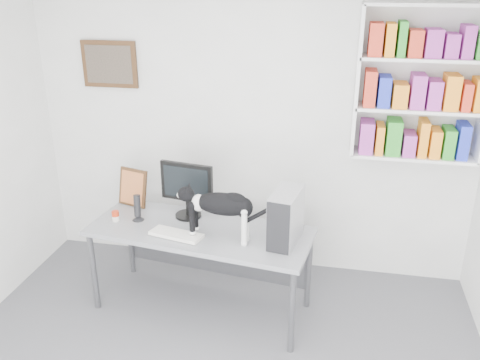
{
  "coord_description": "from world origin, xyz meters",
  "views": [
    {
      "loc": [
        0.77,
        -2.36,
        2.66
      ],
      "look_at": [
        -0.0,
        1.53,
        1.04
      ],
      "focal_mm": 38.0,
      "sensor_mm": 36.0,
      "label": 1
    }
  ],
  "objects_px": {
    "keyboard": "(176,234)",
    "cat": "(221,216)",
    "leaning_print": "(133,187)",
    "soup_can": "(116,216)",
    "bookshelf": "(421,84)",
    "pc_tower": "(286,217)",
    "speaker": "(137,207)",
    "monitor": "(187,190)",
    "desk": "(201,269)"
  },
  "relations": [
    {
      "from": "keyboard",
      "to": "bookshelf",
      "type": "bearing_deg",
      "value": 37.53
    },
    {
      "from": "pc_tower",
      "to": "soup_can",
      "type": "relative_size",
      "value": 4.68
    },
    {
      "from": "soup_can",
      "to": "speaker",
      "type": "bearing_deg",
      "value": 16.52
    },
    {
      "from": "keyboard",
      "to": "cat",
      "type": "bearing_deg",
      "value": 14.36
    },
    {
      "from": "cat",
      "to": "monitor",
      "type": "bearing_deg",
      "value": 140.23
    },
    {
      "from": "keyboard",
      "to": "cat",
      "type": "height_order",
      "value": "cat"
    },
    {
      "from": "pc_tower",
      "to": "keyboard",
      "type": "bearing_deg",
      "value": -164.19
    },
    {
      "from": "keyboard",
      "to": "soup_can",
      "type": "xyz_separation_m",
      "value": [
        -0.58,
        0.16,
        0.03
      ]
    },
    {
      "from": "bookshelf",
      "to": "monitor",
      "type": "relative_size",
      "value": 2.53
    },
    {
      "from": "keyboard",
      "to": "soup_can",
      "type": "bearing_deg",
      "value": 177.1
    },
    {
      "from": "monitor",
      "to": "soup_can",
      "type": "relative_size",
      "value": 5.58
    },
    {
      "from": "speaker",
      "to": "soup_can",
      "type": "distance_m",
      "value": 0.2
    },
    {
      "from": "monitor",
      "to": "speaker",
      "type": "distance_m",
      "value": 0.44
    },
    {
      "from": "bookshelf",
      "to": "pc_tower",
      "type": "relative_size",
      "value": 3.01
    },
    {
      "from": "desk",
      "to": "cat",
      "type": "xyz_separation_m",
      "value": [
        0.21,
        -0.14,
        0.58
      ]
    },
    {
      "from": "bookshelf",
      "to": "speaker",
      "type": "relative_size",
      "value": 5.32
    },
    {
      "from": "desk",
      "to": "leaning_print",
      "type": "xyz_separation_m",
      "value": [
        -0.7,
        0.34,
        0.55
      ]
    },
    {
      "from": "desk",
      "to": "soup_can",
      "type": "xyz_separation_m",
      "value": [
        -0.73,
        0.01,
        0.42
      ]
    },
    {
      "from": "monitor",
      "to": "speaker",
      "type": "relative_size",
      "value": 2.11
    },
    {
      "from": "desk",
      "to": "keyboard",
      "type": "bearing_deg",
      "value": -127.61
    },
    {
      "from": "monitor",
      "to": "soup_can",
      "type": "distance_m",
      "value": 0.64
    },
    {
      "from": "pc_tower",
      "to": "cat",
      "type": "height_order",
      "value": "same"
    },
    {
      "from": "cat",
      "to": "soup_can",
      "type": "bearing_deg",
      "value": 174.4
    },
    {
      "from": "leaning_print",
      "to": "soup_can",
      "type": "distance_m",
      "value": 0.36
    },
    {
      "from": "bookshelf",
      "to": "pc_tower",
      "type": "distance_m",
      "value": 1.52
    },
    {
      "from": "bookshelf",
      "to": "speaker",
      "type": "height_order",
      "value": "bookshelf"
    },
    {
      "from": "speaker",
      "to": "keyboard",
      "type": "bearing_deg",
      "value": -39.5
    },
    {
      "from": "pc_tower",
      "to": "bookshelf",
      "type": "bearing_deg",
      "value": 48.14
    },
    {
      "from": "desk",
      "to": "keyboard",
      "type": "relative_size",
      "value": 4.28
    },
    {
      "from": "desk",
      "to": "keyboard",
      "type": "height_order",
      "value": "keyboard"
    },
    {
      "from": "keyboard",
      "to": "monitor",
      "type": "bearing_deg",
      "value": 103.66
    },
    {
      "from": "speaker",
      "to": "soup_can",
      "type": "height_order",
      "value": "speaker"
    },
    {
      "from": "monitor",
      "to": "cat",
      "type": "xyz_separation_m",
      "value": [
        0.37,
        -0.34,
        -0.04
      ]
    },
    {
      "from": "speaker",
      "to": "monitor",
      "type": "bearing_deg",
      "value": 8.77
    },
    {
      "from": "speaker",
      "to": "desk",
      "type": "bearing_deg",
      "value": -18.16
    },
    {
      "from": "keyboard",
      "to": "pc_tower",
      "type": "relative_size",
      "value": 1.02
    },
    {
      "from": "bookshelf",
      "to": "desk",
      "type": "height_order",
      "value": "bookshelf"
    },
    {
      "from": "pc_tower",
      "to": "speaker",
      "type": "xyz_separation_m",
      "value": [
        -1.25,
        0.12,
        -0.09
      ]
    },
    {
      "from": "soup_can",
      "to": "cat",
      "type": "relative_size",
      "value": 0.13
    },
    {
      "from": "speaker",
      "to": "cat",
      "type": "relative_size",
      "value": 0.35
    },
    {
      "from": "monitor",
      "to": "leaning_print",
      "type": "bearing_deg",
      "value": 175.94
    },
    {
      "from": "desk",
      "to": "pc_tower",
      "type": "height_order",
      "value": "pc_tower"
    },
    {
      "from": "desk",
      "to": "keyboard",
      "type": "xyz_separation_m",
      "value": [
        -0.15,
        -0.15,
        0.39
      ]
    },
    {
      "from": "leaning_print",
      "to": "keyboard",
      "type": "bearing_deg",
      "value": -25.48
    },
    {
      "from": "bookshelf",
      "to": "soup_can",
      "type": "xyz_separation_m",
      "value": [
        -2.39,
        -0.7,
        -1.06
      ]
    },
    {
      "from": "keyboard",
      "to": "leaning_print",
      "type": "relative_size",
      "value": 1.21
    },
    {
      "from": "monitor",
      "to": "leaning_print",
      "type": "height_order",
      "value": "monitor"
    },
    {
      "from": "monitor",
      "to": "keyboard",
      "type": "bearing_deg",
      "value": -78.99
    },
    {
      "from": "cat",
      "to": "keyboard",
      "type": "bearing_deg",
      "value": -174.84
    },
    {
      "from": "bookshelf",
      "to": "leaning_print",
      "type": "xyz_separation_m",
      "value": [
        -2.36,
        -0.37,
        -0.93
      ]
    }
  ]
}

